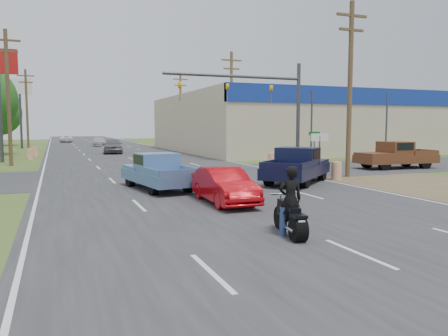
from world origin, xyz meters
name	(u,v)px	position (x,y,z in m)	size (l,w,h in m)	color
ground	(358,254)	(0.00, 0.00, 0.00)	(200.00, 200.00, 0.00)	#425020
main_road	(119,154)	(0.00, 40.00, 0.01)	(15.00, 180.00, 0.02)	#2D2D30
cross_road	(168,174)	(0.00, 18.00, 0.01)	(120.00, 10.00, 0.02)	#2D2D30
dirt_verge	(406,182)	(11.00, 10.00, 0.01)	(8.00, 18.00, 0.01)	brown
big_box_store	(362,124)	(32.00, 39.93, 3.31)	(50.00, 28.10, 6.60)	#B7A88C
utility_pole_1	(350,85)	(9.50, 13.00, 5.32)	(2.00, 0.28, 10.00)	#4C3823
utility_pole_2	(231,102)	(9.50, 31.00, 5.32)	(2.00, 0.28, 10.00)	#4C3823
utility_pole_3	(181,109)	(9.50, 49.00, 5.32)	(2.00, 0.28, 10.00)	#4C3823
utility_pole_5	(8,94)	(-9.50, 28.00, 5.32)	(2.00, 0.28, 10.00)	#4C3823
utility_pole_6	(27,107)	(-9.50, 52.00, 5.32)	(2.00, 0.28, 10.00)	#4C3823
tree_3	(358,111)	(55.00, 70.00, 6.19)	(8.40, 8.40, 10.40)	#422D19
tree_5	(210,115)	(30.00, 95.00, 5.88)	(7.98, 7.98, 9.88)	#422D19
barrel_0	(336,171)	(8.00, 12.00, 0.50)	(0.56, 0.56, 1.00)	orange
barrel_1	(271,160)	(8.40, 20.50, 0.50)	(0.56, 0.56, 1.00)	orange
barrel_2	(30,154)	(-8.50, 34.00, 0.50)	(0.56, 0.56, 1.00)	orange
barrel_3	(35,152)	(-8.20, 38.00, 0.50)	(0.56, 0.56, 1.00)	orange
pole_sign_left_far	(20,94)	(-10.50, 56.00, 7.17)	(3.00, 0.35, 9.20)	#3F3F44
lane_sign	(320,144)	(8.20, 14.00, 1.90)	(1.20, 0.08, 2.52)	#3F3F44
street_name_sign	(314,148)	(8.80, 15.50, 1.61)	(0.80, 0.08, 2.61)	#3F3F44
signal_mast	(261,97)	(5.82, 17.00, 4.80)	(9.12, 0.40, 7.00)	#3F3F44
red_convertible	(224,186)	(-0.46, 7.32, 0.68)	(1.44, 4.12, 1.36)	#AE080E
motorcycle	(291,219)	(-0.65, 1.99, 0.47)	(0.73, 2.10, 1.07)	black
rider	(290,203)	(-0.64, 2.03, 0.90)	(0.66, 0.43, 1.80)	black
blue_pickup	(157,171)	(-2.01, 12.08, 0.86)	(2.73, 5.36, 1.70)	black
navy_pickup	(298,165)	(5.33, 11.65, 0.94)	(5.58, 5.37, 1.86)	black
brown_pickup	(394,155)	(15.69, 16.00, 0.95)	(5.77, 2.40, 1.89)	black
distant_car_grey	(113,146)	(-0.50, 40.80, 0.85)	(2.00, 4.97, 1.69)	slate
distant_car_silver	(99,142)	(-0.17, 60.19, 0.68)	(1.90, 4.66, 1.35)	silver
distant_car_white	(66,139)	(-4.44, 77.81, 0.65)	(2.15, 4.67, 1.30)	white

